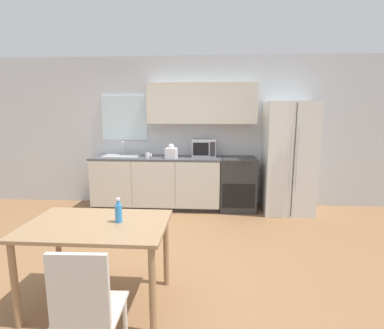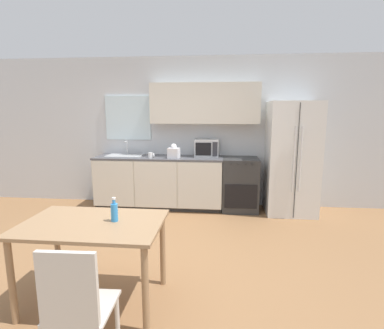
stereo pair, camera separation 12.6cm
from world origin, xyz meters
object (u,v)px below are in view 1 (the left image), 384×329
(oven_range, at_px, (237,184))
(coffee_mug, at_px, (148,155))
(refrigerator, at_px, (288,158))
(microwave, at_px, (204,148))
(dining_chair_near, at_px, (86,306))
(drink_bottle, at_px, (119,212))
(dining_table, at_px, (97,235))

(oven_range, xyz_separation_m, coffee_mug, (-1.56, -0.15, 0.52))
(oven_range, height_order, refrigerator, refrigerator)
(microwave, xyz_separation_m, coffee_mug, (-0.96, -0.26, -0.11))
(refrigerator, relative_size, coffee_mug, 17.61)
(microwave, bearing_deg, dining_chair_near, -99.80)
(oven_range, relative_size, coffee_mug, 8.64)
(coffee_mug, xyz_separation_m, drink_bottle, (0.29, -2.59, -0.12))
(oven_range, height_order, dining_table, oven_range)
(oven_range, height_order, coffee_mug, coffee_mug)
(oven_range, bearing_deg, drink_bottle, -114.85)
(coffee_mug, bearing_deg, dining_table, -87.80)
(drink_bottle, bearing_deg, microwave, 76.78)
(drink_bottle, bearing_deg, coffee_mug, 96.37)
(oven_range, distance_m, microwave, 0.87)
(dining_table, distance_m, dining_chair_near, 0.82)
(dining_table, bearing_deg, drink_bottle, 13.21)
(refrigerator, height_order, microwave, refrigerator)
(dining_table, bearing_deg, coffee_mug, 92.20)
(coffee_mug, height_order, dining_chair_near, coffee_mug)
(coffee_mug, bearing_deg, dining_chair_near, -84.57)
(refrigerator, distance_m, drink_bottle, 3.42)
(refrigerator, xyz_separation_m, dining_table, (-2.30, -2.73, -0.28))
(coffee_mug, bearing_deg, drink_bottle, -83.63)
(dining_chair_near, bearing_deg, refrigerator, 57.22)
(oven_range, distance_m, drink_bottle, 3.04)
(oven_range, height_order, drink_bottle, drink_bottle)
(refrigerator, distance_m, microwave, 1.46)
(dining_table, height_order, dining_chair_near, dining_chair_near)
(refrigerator, relative_size, dining_chair_near, 2.04)
(refrigerator, height_order, dining_table, refrigerator)
(dining_chair_near, xyz_separation_m, drink_bottle, (-0.04, 0.83, 0.32))
(oven_range, height_order, dining_chair_near, same)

